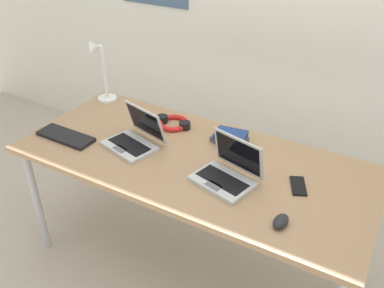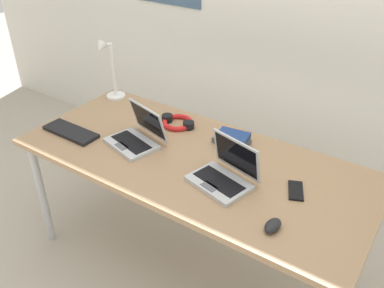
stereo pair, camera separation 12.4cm
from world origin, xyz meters
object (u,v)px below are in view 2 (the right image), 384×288
at_px(computer_mouse, 273,226).
at_px(laptop_front_right, 224,174).
at_px(external_keyboard, 71,132).
at_px(desk_lamp, 109,70).
at_px(book_stack, 232,139).
at_px(laptop_by_keyboard, 137,136).
at_px(cell_phone, 296,191).
at_px(headphones, 178,122).

bearing_deg(computer_mouse, laptop_front_right, 156.75).
distance_m(laptop_front_right, external_keyboard, 0.93).
bearing_deg(desk_lamp, book_stack, -3.00).
distance_m(laptop_by_keyboard, cell_phone, 0.86).
relative_size(laptop_by_keyboard, cell_phone, 2.36).
bearing_deg(external_keyboard, desk_lamp, 104.66).
distance_m(desk_lamp, laptop_by_keyboard, 0.60).
xyz_separation_m(headphones, book_stack, (0.36, -0.01, 0.01)).
distance_m(desk_lamp, external_keyboard, 0.50).
bearing_deg(laptop_front_right, computer_mouse, -26.91).
bearing_deg(cell_phone, laptop_front_right, 177.17).
bearing_deg(cell_phone, desk_lamp, 145.86).
bearing_deg(cell_phone, book_stack, 131.85).
relative_size(desk_lamp, headphones, 1.87).
xyz_separation_m(computer_mouse, book_stack, (-0.45, 0.47, 0.01)).
relative_size(laptop_front_right, headphones, 1.49).
height_order(headphones, book_stack, book_stack).
height_order(cell_phone, book_stack, book_stack).
relative_size(laptop_front_right, external_keyboard, 0.97).
distance_m(laptop_front_right, computer_mouse, 0.35).
relative_size(desk_lamp, laptop_by_keyboard, 1.25).
relative_size(laptop_by_keyboard, computer_mouse, 3.34).
relative_size(external_keyboard, cell_phone, 2.43).
height_order(laptop_by_keyboard, cell_phone, laptop_by_keyboard).
distance_m(desk_lamp, book_stack, 0.92).
height_order(laptop_front_right, headphones, laptop_front_right).
bearing_deg(laptop_by_keyboard, computer_mouse, -12.69).
relative_size(laptop_by_keyboard, external_keyboard, 0.97).
height_order(computer_mouse, cell_phone, computer_mouse).
bearing_deg(laptop_by_keyboard, laptop_front_right, -3.66).
xyz_separation_m(laptop_front_right, book_stack, (-0.13, 0.31, -0.01)).
relative_size(desk_lamp, computer_mouse, 4.17).
xyz_separation_m(laptop_by_keyboard, laptop_front_right, (0.55, -0.04, 0.00)).
xyz_separation_m(laptop_front_right, computer_mouse, (0.32, -0.16, -0.03)).
height_order(desk_lamp, book_stack, desk_lamp).
height_order(desk_lamp, cell_phone, desk_lamp).
height_order(desk_lamp, headphones, desk_lamp).
height_order(laptop_by_keyboard, book_stack, laptop_by_keyboard).
height_order(external_keyboard, headphones, headphones).
bearing_deg(cell_phone, laptop_by_keyboard, 161.61).
xyz_separation_m(laptop_by_keyboard, computer_mouse, (0.87, -0.20, -0.02)).
distance_m(laptop_by_keyboard, headphones, 0.29).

